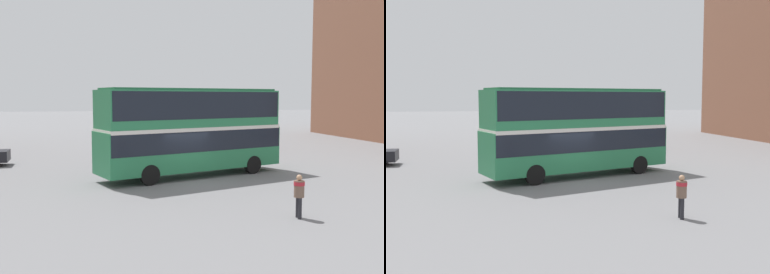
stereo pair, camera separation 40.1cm
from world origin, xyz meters
TOP-DOWN VIEW (x-y plane):
  - ground_plane at (0.00, 0.00)m, footprint 240.00×240.00m
  - double_decker_bus at (0.57, 1.25)m, footprint 10.79×5.82m
  - pedestrian_foreground at (2.43, -8.08)m, footprint 0.45×0.45m
  - parked_car_kerb_near at (2.52, 17.63)m, footprint 4.65×2.27m
  - parked_car_side_street at (8.04, 13.49)m, footprint 4.26×2.74m

SIDE VIEW (x-z plane):
  - ground_plane at x=0.00m, z-range 0.00..0.00m
  - parked_car_kerb_near at x=2.52m, z-range 0.00..1.56m
  - parked_car_side_street at x=8.04m, z-range 0.01..1.58m
  - pedestrian_foreground at x=2.43m, z-range 0.18..1.77m
  - double_decker_bus at x=0.57m, z-range 0.35..5.17m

